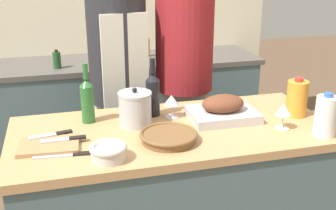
{
  "coord_description": "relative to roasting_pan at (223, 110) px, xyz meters",
  "views": [
    {
      "loc": [
        -0.5,
        -1.76,
        1.7
      ],
      "look_at": [
        0.0,
        0.1,
        0.99
      ],
      "focal_mm": 45.0,
      "sensor_mm": 36.0,
      "label": 1
    }
  ],
  "objects": [
    {
      "name": "milk_jug",
      "position": [
        0.37,
        -0.3,
        0.05
      ],
      "size": [
        0.1,
        0.1,
        0.2
      ],
      "color": "white",
      "rests_on": "kitchen_island"
    },
    {
      "name": "knife_bread",
      "position": [
        -0.82,
        -0.03,
        -0.03
      ],
      "size": [
        0.19,
        0.06,
        0.01
      ],
      "color": "#B7B7BC",
      "rests_on": "cutting_board"
    },
    {
      "name": "wine_glass_left",
      "position": [
        -0.24,
        0.09,
        0.04
      ],
      "size": [
        0.08,
        0.08,
        0.12
      ],
      "color": "silver",
      "rests_on": "kitchen_island"
    },
    {
      "name": "mixing_bowl",
      "position": [
        -0.6,
        -0.29,
        -0.01
      ],
      "size": [
        0.15,
        0.15,
        0.06
      ],
      "color": "beige",
      "rests_on": "kitchen_island"
    },
    {
      "name": "wine_bottle_green",
      "position": [
        -0.32,
        0.14,
        0.07
      ],
      "size": [
        0.07,
        0.07,
        0.3
      ],
      "color": "black",
      "rests_on": "kitchen_island"
    },
    {
      "name": "stock_pot",
      "position": [
        -0.43,
        0.04,
        0.03
      ],
      "size": [
        0.16,
        0.16,
        0.19
      ],
      "color": "#B7B7BC",
      "rests_on": "kitchen_island"
    },
    {
      "name": "kitchen_island",
      "position": [
        -0.27,
        -0.05,
        -0.5
      ],
      "size": [
        1.52,
        0.69,
        0.91
      ],
      "color": "#4C666B",
      "rests_on": "ground_plane"
    },
    {
      "name": "roasting_pan",
      "position": [
        0.0,
        0.0,
        0.0
      ],
      "size": [
        0.33,
        0.25,
        0.12
      ],
      "color": "#BCBCC1",
      "rests_on": "kitchen_island"
    },
    {
      "name": "wine_glass_right",
      "position": [
        0.23,
        -0.19,
        0.04
      ],
      "size": [
        0.08,
        0.08,
        0.12
      ],
      "color": "silver",
      "rests_on": "kitchen_island"
    },
    {
      "name": "person_cook_aproned",
      "position": [
        -0.41,
        0.72,
        -0.04
      ],
      "size": [
        0.36,
        0.37,
        1.66
      ],
      "rotation": [
        0.0,
        0.0,
        0.13
      ],
      "color": "beige",
      "rests_on": "ground_plane"
    },
    {
      "name": "condiment_bottle_tall",
      "position": [
        -0.78,
        1.31,
        -0.01
      ],
      "size": [
        0.06,
        0.06,
        0.14
      ],
      "color": "#234C28",
      "rests_on": "back_counter"
    },
    {
      "name": "juice_jug",
      "position": [
        0.38,
        -0.05,
        0.04
      ],
      "size": [
        0.1,
        0.1,
        0.2
      ],
      "color": "orange",
      "rests_on": "kitchen_island"
    },
    {
      "name": "back_wall",
      "position": [
        -0.27,
        1.8,
        0.32
      ],
      "size": [
        2.69,
        0.1,
        2.55
      ],
      "color": "beige",
      "rests_on": "ground_plane"
    },
    {
      "name": "wicker_basket",
      "position": [
        -0.33,
        -0.18,
        -0.02
      ],
      "size": [
        0.26,
        0.26,
        0.04
      ],
      "color": "brown",
      "rests_on": "kitchen_island"
    },
    {
      "name": "condiment_bottle_extra",
      "position": [
        -0.28,
        1.54,
        0.02
      ],
      "size": [
        0.06,
        0.06,
        0.21
      ],
      "color": "#B28E2D",
      "rests_on": "back_counter"
    },
    {
      "name": "wine_bottle_dark",
      "position": [
        -0.65,
        0.13,
        0.07
      ],
      "size": [
        0.06,
        0.06,
        0.29
      ],
      "color": "#28662D",
      "rests_on": "kitchen_island"
    },
    {
      "name": "knife_chef",
      "position": [
        -0.76,
        -0.21,
        -0.04
      ],
      "size": [
        0.26,
        0.05,
        0.01
      ],
      "color": "#B7B7BC",
      "rests_on": "kitchen_island"
    },
    {
      "name": "back_counter",
      "position": [
        -0.27,
        1.45,
        -0.52
      ],
      "size": [
        2.19,
        0.6,
        0.88
      ],
      "color": "#4C666B",
      "rests_on": "ground_plane"
    },
    {
      "name": "condiment_bottle_short",
      "position": [
        -0.06,
        1.51,
        0.0
      ],
      "size": [
        0.05,
        0.05,
        0.17
      ],
      "color": "#B28E2D",
      "rests_on": "back_counter"
    },
    {
      "name": "cutting_board",
      "position": [
        -0.84,
        -0.11,
        -0.04
      ],
      "size": [
        0.26,
        0.19,
        0.02
      ],
      "color": "#AD7F51",
      "rests_on": "kitchen_island"
    },
    {
      "name": "knife_paring",
      "position": [
        -0.77,
        -0.09,
        -0.03
      ],
      "size": [
        0.19,
        0.03,
        0.01
      ],
      "color": "#B7B7BC",
      "rests_on": "cutting_board"
    },
    {
      "name": "person_cook_guest",
      "position": [
        0.01,
        0.7,
        0.02
      ],
      "size": [
        0.37,
        0.37,
        1.76
      ],
      "rotation": [
        0.0,
        0.0,
        -0.25
      ],
      "color": "beige",
      "rests_on": "ground_plane"
    }
  ]
}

